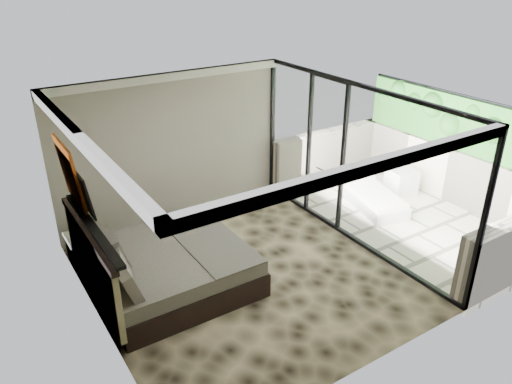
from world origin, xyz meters
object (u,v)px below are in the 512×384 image
table_lamp (78,215)px  lounger (374,199)px  bed (164,267)px  nightstand (85,248)px  ottoman (401,181)px

table_lamp → lounger: (5.50, -1.10, -0.72)m
bed → nightstand: bed is taller
nightstand → table_lamp: (-0.03, -0.02, 0.63)m
bed → lounger: bed is taller
table_lamp → lounger: size_ratio=0.37×
ottoman → lounger: 0.98m
ottoman → lounger: lounger is taller
table_lamp → lounger: bearing=-11.3°
nightstand → ottoman: 6.51m
bed → table_lamp: 1.67m
table_lamp → ottoman: bearing=-8.3°
bed → ottoman: bed is taller
bed → lounger: bearing=3.0°
nightstand → lounger: size_ratio=0.34×
nightstand → lounger: 5.59m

